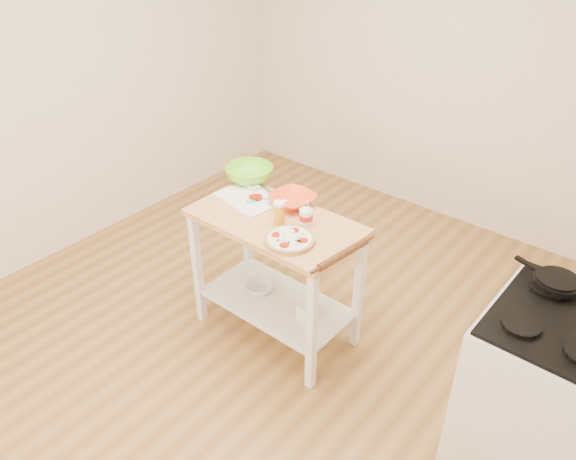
{
  "coord_description": "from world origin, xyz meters",
  "views": [
    {
      "loc": [
        1.93,
        -2.1,
        2.67
      ],
      "look_at": [
        0.14,
        0.08,
        0.87
      ],
      "focal_mm": 35.0,
      "sensor_mm": 36.0,
      "label": 1
    }
  ],
  "objects_px": {
    "gas_stove": "(541,390)",
    "yogurt_tub": "(306,217)",
    "orange_bowl": "(293,200)",
    "knife": "(259,185)",
    "shelf_bin": "(308,312)",
    "beer_pint": "(279,213)",
    "rolling_pin": "(343,255)",
    "spatula": "(257,200)",
    "cutting_board": "(250,197)",
    "green_bowl": "(249,174)",
    "skillet": "(556,281)",
    "shelf_glass_bowl": "(260,288)",
    "prep_island": "(275,254)",
    "pizza": "(290,239)"
  },
  "relations": [
    {
      "from": "skillet",
      "to": "yogurt_tub",
      "type": "height_order",
      "value": "yogurt_tub"
    },
    {
      "from": "gas_stove",
      "to": "orange_bowl",
      "type": "height_order",
      "value": "gas_stove"
    },
    {
      "from": "beer_pint",
      "to": "shelf_bin",
      "type": "relative_size",
      "value": 1.3
    },
    {
      "from": "green_bowl",
      "to": "shelf_glass_bowl",
      "type": "relative_size",
      "value": 1.71
    },
    {
      "from": "green_bowl",
      "to": "yogurt_tub",
      "type": "bearing_deg",
      "value": -17.17
    },
    {
      "from": "prep_island",
      "to": "cutting_board",
      "type": "height_order",
      "value": "cutting_board"
    },
    {
      "from": "gas_stove",
      "to": "knife",
      "type": "bearing_deg",
      "value": 177.26
    },
    {
      "from": "shelf_bin",
      "to": "beer_pint",
      "type": "bearing_deg",
      "value": -175.28
    },
    {
      "from": "prep_island",
      "to": "rolling_pin",
      "type": "bearing_deg",
      "value": -7.44
    },
    {
      "from": "beer_pint",
      "to": "rolling_pin",
      "type": "bearing_deg",
      "value": -5.99
    },
    {
      "from": "gas_stove",
      "to": "orange_bowl",
      "type": "distance_m",
      "value": 1.74
    },
    {
      "from": "cutting_board",
      "to": "green_bowl",
      "type": "xyz_separation_m",
      "value": [
        -0.17,
        0.18,
        0.04
      ]
    },
    {
      "from": "prep_island",
      "to": "skillet",
      "type": "relative_size",
      "value": 2.99
    },
    {
      "from": "gas_stove",
      "to": "yogurt_tub",
      "type": "distance_m",
      "value": 1.54
    },
    {
      "from": "gas_stove",
      "to": "skillet",
      "type": "height_order",
      "value": "gas_stove"
    },
    {
      "from": "green_bowl",
      "to": "shelf_glass_bowl",
      "type": "bearing_deg",
      "value": -41.0
    },
    {
      "from": "shelf_glass_bowl",
      "to": "shelf_bin",
      "type": "bearing_deg",
      "value": -1.25
    },
    {
      "from": "gas_stove",
      "to": "spatula",
      "type": "distance_m",
      "value": 1.92
    },
    {
      "from": "skillet",
      "to": "knife",
      "type": "xyz_separation_m",
      "value": [
        -1.87,
        -0.1,
        -0.06
      ]
    },
    {
      "from": "prep_island",
      "to": "shelf_glass_bowl",
      "type": "distance_m",
      "value": 0.39
    },
    {
      "from": "pizza",
      "to": "orange_bowl",
      "type": "distance_m",
      "value": 0.42
    },
    {
      "from": "beer_pint",
      "to": "rolling_pin",
      "type": "relative_size",
      "value": 0.38
    },
    {
      "from": "spatula",
      "to": "gas_stove",
      "type": "bearing_deg",
      "value": -42.17
    },
    {
      "from": "spatula",
      "to": "shelf_bin",
      "type": "relative_size",
      "value": 1.27
    },
    {
      "from": "yogurt_tub",
      "to": "rolling_pin",
      "type": "distance_m",
      "value": 0.4
    },
    {
      "from": "spatula",
      "to": "yogurt_tub",
      "type": "bearing_deg",
      "value": -44.45
    },
    {
      "from": "green_bowl",
      "to": "rolling_pin",
      "type": "xyz_separation_m",
      "value": [
        1.01,
        -0.35,
        -0.03
      ]
    },
    {
      "from": "green_bowl",
      "to": "shelf_glass_bowl",
      "type": "xyz_separation_m",
      "value": [
        0.31,
        -0.27,
        -0.66
      ]
    },
    {
      "from": "pizza",
      "to": "shelf_bin",
      "type": "relative_size",
      "value": 2.63
    },
    {
      "from": "rolling_pin",
      "to": "knife",
      "type": "bearing_deg",
      "value": 160.82
    },
    {
      "from": "knife",
      "to": "shelf_bin",
      "type": "xyz_separation_m",
      "value": [
        0.61,
        -0.24,
        -0.6
      ]
    },
    {
      "from": "skillet",
      "to": "orange_bowl",
      "type": "bearing_deg",
      "value": -155.81
    },
    {
      "from": "spatula",
      "to": "orange_bowl",
      "type": "bearing_deg",
      "value": -11.14
    },
    {
      "from": "gas_stove",
      "to": "beer_pint",
      "type": "relative_size",
      "value": 7.82
    },
    {
      "from": "green_bowl",
      "to": "shelf_bin",
      "type": "relative_size",
      "value": 2.95
    },
    {
      "from": "pizza",
      "to": "green_bowl",
      "type": "xyz_separation_m",
      "value": [
        -0.69,
        0.41,
        0.03
      ]
    },
    {
      "from": "gas_stove",
      "to": "rolling_pin",
      "type": "height_order",
      "value": "gas_stove"
    },
    {
      "from": "spatula",
      "to": "orange_bowl",
      "type": "relative_size",
      "value": 0.51
    },
    {
      "from": "pizza",
      "to": "shelf_glass_bowl",
      "type": "relative_size",
      "value": 1.52
    },
    {
      "from": "prep_island",
      "to": "shelf_glass_bowl",
      "type": "height_order",
      "value": "prep_island"
    },
    {
      "from": "pizza",
      "to": "knife",
      "type": "bearing_deg",
      "value": 146.77
    },
    {
      "from": "cutting_board",
      "to": "shelf_bin",
      "type": "height_order",
      "value": "cutting_board"
    },
    {
      "from": "green_bowl",
      "to": "shelf_bin",
      "type": "height_order",
      "value": "green_bowl"
    },
    {
      "from": "pizza",
      "to": "gas_stove",
      "type": "bearing_deg",
      "value": 10.31
    },
    {
      "from": "skillet",
      "to": "cutting_board",
      "type": "xyz_separation_m",
      "value": [
        -1.82,
        -0.25,
        -0.07
      ]
    },
    {
      "from": "green_bowl",
      "to": "cutting_board",
      "type": "bearing_deg",
      "value": -46.29
    },
    {
      "from": "skillet",
      "to": "yogurt_tub",
      "type": "distance_m",
      "value": 1.38
    },
    {
      "from": "skillet",
      "to": "green_bowl",
      "type": "distance_m",
      "value": 1.99
    },
    {
      "from": "yogurt_tub",
      "to": "shelf_bin",
      "type": "xyz_separation_m",
      "value": [
        0.09,
        -0.08,
        -0.63
      ]
    },
    {
      "from": "gas_stove",
      "to": "rolling_pin",
      "type": "relative_size",
      "value": 2.94
    }
  ]
}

